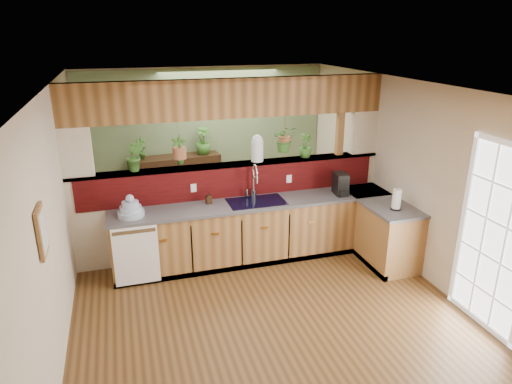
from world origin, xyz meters
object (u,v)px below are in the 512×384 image
object	(u,v)px
dish_stack	(131,210)
paper_towel	(397,200)
faucet	(254,180)
shelving_console	(176,185)
coffee_maker	(341,185)
glass_jar	(257,148)
soap_dispenser	(209,198)

from	to	relation	value
dish_stack	paper_towel	bearing A→B (deg)	-12.95
faucet	shelving_console	world-z (taller)	faucet
faucet	dish_stack	world-z (taller)	faucet
coffee_maker	glass_jar	world-z (taller)	glass_jar
soap_dispenser	shelving_console	xyz separation A→B (m)	(-0.20, 2.15, -0.49)
paper_towel	shelving_console	world-z (taller)	paper_towel
paper_towel	glass_jar	xyz separation A→B (m)	(-1.62, 1.21, 0.55)
paper_towel	coffee_maker	bearing A→B (deg)	120.61
faucet	shelving_console	xyz separation A→B (m)	(-0.88, 2.12, -0.68)
faucet	soap_dispenser	xyz separation A→B (m)	(-0.68, -0.02, -0.19)
coffee_maker	paper_towel	xyz separation A→B (m)	(0.45, -0.77, -0.01)
dish_stack	shelving_console	bearing A→B (deg)	69.37
dish_stack	soap_dispenser	size ratio (longest dim) A/B	2.00
faucet	dish_stack	size ratio (longest dim) A/B	1.50
dish_stack	shelving_console	size ratio (longest dim) A/B	0.21
soap_dispenser	paper_towel	distance (m)	2.60
faucet	paper_towel	size ratio (longest dim) A/B	1.69
dish_stack	paper_towel	distance (m)	3.57
faucet	coffee_maker	xyz separation A→B (m)	(1.28, -0.22, -0.13)
faucet	shelving_console	size ratio (longest dim) A/B	0.32
dish_stack	coffee_maker	size ratio (longest dim) A/B	1.07
dish_stack	paper_towel	world-z (taller)	paper_towel
faucet	paper_towel	bearing A→B (deg)	-29.67
soap_dispenser	glass_jar	xyz separation A→B (m)	(0.80, 0.25, 0.60)
dish_stack	soap_dispenser	bearing A→B (deg)	8.57
coffee_maker	shelving_console	size ratio (longest dim) A/B	0.20
faucet	shelving_console	bearing A→B (deg)	112.50
shelving_console	dish_stack	bearing A→B (deg)	-116.24
faucet	coffee_maker	bearing A→B (deg)	-9.83
dish_stack	glass_jar	distance (m)	2.00
glass_jar	paper_towel	bearing A→B (deg)	-36.86
shelving_console	paper_towel	bearing A→B (deg)	-55.59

